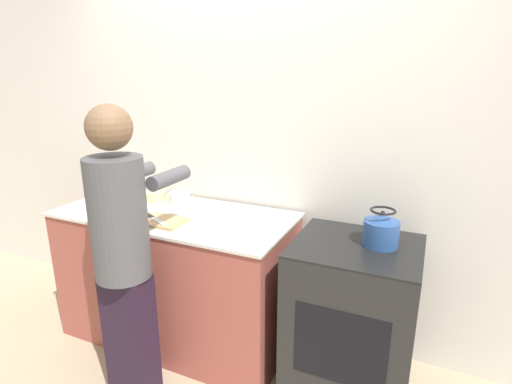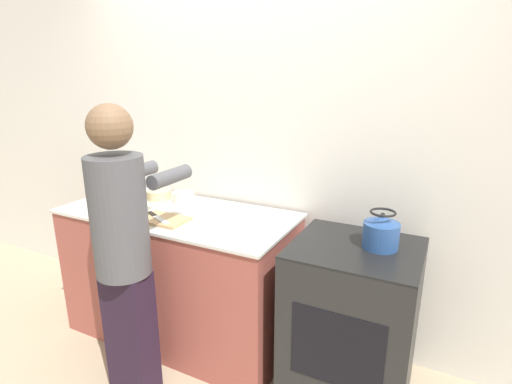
% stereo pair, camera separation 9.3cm
% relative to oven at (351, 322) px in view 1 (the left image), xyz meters
% --- Properties ---
extents(ground_plane, '(12.00, 12.00, 0.00)m').
position_rel_oven_xyz_m(ground_plane, '(-0.82, -0.30, -0.47)').
color(ground_plane, tan).
extents(wall_back, '(8.00, 0.05, 2.60)m').
position_rel_oven_xyz_m(wall_back, '(-0.82, 0.46, 0.83)').
color(wall_back, silver).
rests_on(wall_back, ground_plane).
extents(counter, '(1.57, 0.72, 0.92)m').
position_rel_oven_xyz_m(counter, '(-1.20, 0.05, -0.01)').
color(counter, '#9E4C42').
rests_on(counter, ground_plane).
extents(oven, '(0.66, 0.59, 0.93)m').
position_rel_oven_xyz_m(oven, '(0.00, 0.00, 0.00)').
color(oven, black).
rests_on(oven, ground_plane).
extents(person, '(0.33, 0.57, 1.66)m').
position_rel_oven_xyz_m(person, '(-1.12, -0.51, 0.45)').
color(person, '#25182A').
rests_on(person, ground_plane).
extents(cutting_board, '(0.29, 0.20, 0.02)m').
position_rel_oven_xyz_m(cutting_board, '(-1.16, -0.12, 0.46)').
color(cutting_board, tan).
rests_on(cutting_board, counter).
extents(knife, '(0.25, 0.14, 0.01)m').
position_rel_oven_xyz_m(knife, '(-1.21, -0.13, 0.47)').
color(knife, silver).
rests_on(knife, cutting_board).
extents(kettle, '(0.18, 0.18, 0.20)m').
position_rel_oven_xyz_m(kettle, '(0.11, 0.04, 0.55)').
color(kettle, '#284C8C').
rests_on(kettle, oven).
extents(bowl_prep, '(0.15, 0.15, 0.07)m').
position_rel_oven_xyz_m(bowl_prep, '(-1.28, 0.25, 0.49)').
color(bowl_prep, silver).
rests_on(bowl_prep, counter).
extents(bowl_mixing, '(0.18, 0.18, 0.06)m').
position_rel_oven_xyz_m(bowl_mixing, '(-1.49, 0.23, 0.48)').
color(bowl_mixing, '#C6B789').
rests_on(bowl_mixing, counter).
extents(canister_jar, '(0.14, 0.14, 0.19)m').
position_rel_oven_xyz_m(canister_jar, '(-1.56, 0.04, 0.55)').
color(canister_jar, tan).
rests_on(canister_jar, counter).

